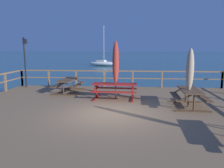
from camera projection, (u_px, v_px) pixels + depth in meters
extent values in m
plane|color=#2D5B6B|center=(110.00, 132.00, 8.66)|extent=(600.00, 600.00, 0.00)
cube|color=#846647|center=(110.00, 123.00, 8.60)|extent=(13.38, 12.42, 0.78)
cube|color=brown|center=(118.00, 71.00, 14.34)|extent=(13.08, 0.09, 0.08)
cube|color=brown|center=(118.00, 78.00, 14.42)|extent=(13.08, 0.07, 0.06)
cube|color=brown|center=(22.00, 78.00, 14.95)|extent=(0.10, 0.10, 1.05)
cube|color=brown|center=(49.00, 78.00, 14.80)|extent=(0.10, 0.10, 1.05)
cube|color=brown|center=(76.00, 79.00, 14.65)|extent=(0.10, 0.10, 1.05)
cube|color=brown|center=(104.00, 79.00, 14.50)|extent=(0.10, 0.10, 1.05)
cube|color=brown|center=(133.00, 79.00, 14.35)|extent=(0.10, 0.10, 1.05)
cube|color=brown|center=(162.00, 79.00, 14.20)|extent=(0.10, 0.10, 1.05)
cube|color=brown|center=(192.00, 80.00, 14.05)|extent=(0.10, 0.10, 1.05)
cube|color=brown|center=(222.00, 80.00, 13.90)|extent=(0.10, 0.10, 1.05)
cube|color=brown|center=(5.00, 82.00, 12.96)|extent=(0.10, 0.10, 1.05)
cube|color=brown|center=(22.00, 78.00, 14.95)|extent=(0.10, 0.10, 1.05)
cube|color=brown|center=(222.00, 80.00, 13.90)|extent=(0.10, 0.10, 1.05)
cube|color=maroon|center=(114.00, 84.00, 10.95)|extent=(2.23, 0.89, 0.05)
cube|color=maroon|center=(113.00, 92.00, 10.45)|extent=(2.20, 0.41, 0.04)
cube|color=maroon|center=(116.00, 88.00, 11.55)|extent=(2.20, 0.41, 0.04)
cube|color=maroon|center=(96.00, 97.00, 11.19)|extent=(0.16, 1.40, 0.06)
cylinder|color=maroon|center=(96.00, 91.00, 11.14)|extent=(0.07, 0.07, 0.74)
cylinder|color=maroon|center=(95.00, 88.00, 10.83)|extent=(0.09, 0.63, 0.37)
cylinder|color=maroon|center=(97.00, 86.00, 11.38)|extent=(0.09, 0.63, 0.37)
cube|color=maroon|center=(133.00, 99.00, 10.94)|extent=(0.16, 1.40, 0.06)
cylinder|color=maroon|center=(133.00, 92.00, 10.89)|extent=(0.07, 0.07, 0.74)
cylinder|color=maroon|center=(133.00, 88.00, 10.58)|extent=(0.09, 0.63, 0.37)
cylinder|color=maroon|center=(133.00, 87.00, 11.13)|extent=(0.09, 0.63, 0.37)
cube|color=brown|center=(190.00, 90.00, 9.38)|extent=(0.84, 1.98, 0.05)
cube|color=brown|center=(203.00, 97.00, 9.36)|extent=(0.36, 1.96, 0.04)
cube|color=brown|center=(176.00, 96.00, 9.50)|extent=(0.36, 1.96, 0.04)
cube|color=#432F1F|center=(193.00, 111.00, 8.71)|extent=(1.40, 0.14, 0.06)
cylinder|color=#432F1F|center=(194.00, 103.00, 8.66)|extent=(0.07, 0.07, 0.74)
cylinder|color=#432F1F|center=(202.00, 98.00, 8.59)|extent=(0.63, 0.08, 0.37)
cylinder|color=#432F1F|center=(187.00, 97.00, 8.66)|extent=(0.63, 0.08, 0.37)
cube|color=#432F1F|center=(185.00, 102.00, 10.28)|extent=(1.40, 0.14, 0.06)
cylinder|color=#432F1F|center=(186.00, 95.00, 10.22)|extent=(0.07, 0.07, 0.74)
cylinder|color=#432F1F|center=(192.00, 90.00, 10.15)|extent=(0.63, 0.08, 0.37)
cylinder|color=#432F1F|center=(180.00, 90.00, 10.22)|extent=(0.63, 0.08, 0.37)
cube|color=brown|center=(69.00, 79.00, 12.64)|extent=(0.85, 2.22, 0.05)
cube|color=brown|center=(78.00, 85.00, 12.62)|extent=(0.37, 2.20, 0.04)
cube|color=brown|center=(59.00, 84.00, 12.75)|extent=(0.37, 2.20, 0.04)
cube|color=#432F1F|center=(64.00, 95.00, 11.85)|extent=(1.40, 0.14, 0.06)
cylinder|color=#432F1F|center=(63.00, 89.00, 11.80)|extent=(0.07, 0.07, 0.74)
cylinder|color=#432F1F|center=(68.00, 85.00, 11.73)|extent=(0.63, 0.08, 0.37)
cylinder|color=#432F1F|center=(58.00, 84.00, 11.80)|extent=(0.63, 0.08, 0.37)
cube|color=#432F1F|center=(74.00, 89.00, 13.65)|extent=(1.40, 0.14, 0.06)
cylinder|color=#432F1F|center=(73.00, 83.00, 13.60)|extent=(0.07, 0.07, 0.74)
cylinder|color=#432F1F|center=(78.00, 80.00, 13.53)|extent=(0.63, 0.08, 0.37)
cylinder|color=#432F1F|center=(69.00, 80.00, 13.60)|extent=(0.63, 0.08, 0.37)
cylinder|color=#4C3828|center=(116.00, 72.00, 10.79)|extent=(0.06, 0.06, 2.69)
ellipsoid|color=#A33328|center=(116.00, 62.00, 10.72)|extent=(0.32, 0.32, 2.05)
cylinder|color=maroon|center=(116.00, 65.00, 10.74)|extent=(0.21, 0.21, 0.05)
cone|color=#4C3828|center=(116.00, 43.00, 10.57)|extent=(0.10, 0.10, 0.14)
cylinder|color=#4C3828|center=(189.00, 80.00, 9.29)|extent=(0.06, 0.06, 2.36)
ellipsoid|color=tan|center=(190.00, 70.00, 9.23)|extent=(0.32, 0.32, 1.79)
cylinder|color=#685B4C|center=(190.00, 73.00, 9.25)|extent=(0.21, 0.21, 0.05)
cone|color=#4C3828|center=(191.00, 50.00, 9.10)|extent=(0.10, 0.10, 0.14)
cylinder|color=black|center=(25.00, 63.00, 14.20)|extent=(0.09, 0.09, 3.20)
cylinder|color=black|center=(24.00, 38.00, 13.72)|extent=(0.35, 0.49, 0.06)
cube|color=black|center=(25.00, 41.00, 13.52)|extent=(0.20, 0.20, 0.28)
sphere|color=#F4E08C|center=(25.00, 41.00, 13.52)|extent=(0.14, 0.14, 0.14)
ellipsoid|color=white|center=(103.00, 64.00, 43.38)|extent=(6.21, 3.69, 0.90)
cube|color=silver|center=(101.00, 61.00, 43.43)|extent=(2.07, 1.66, 0.36)
cylinder|color=silver|center=(104.00, 44.00, 42.66)|extent=(0.10, 0.10, 7.00)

